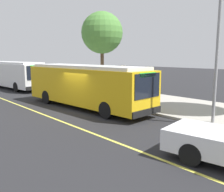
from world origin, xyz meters
The scene contains 10 objects.
ground_plane centered at (0.00, 0.00, 0.00)m, with size 120.00×120.00×0.00m, color #232326.
sidewalk_curb centered at (0.00, 6.00, 0.07)m, with size 44.00×6.40×0.15m, color #A8A399.
lane_stripe_center centered at (0.00, -2.20, 0.00)m, with size 36.00×0.14×0.01m, color #E0D64C.
transit_bus_main centered at (-0.66, 1.01, 1.62)m, with size 10.86×3.23×2.95m.
transit_bus_second centered at (-14.97, 1.10, 1.62)m, with size 11.36×3.49×2.95m.
bus_shelter centered at (-2.83, 6.13, 1.92)m, with size 2.90×1.60×2.48m.
waiting_bench centered at (-2.67, 5.96, 0.63)m, with size 1.60×0.48×0.95m.
route_sign_post centered at (0.34, 3.71, 1.96)m, with size 0.44×0.08×2.80m.
street_tree_upstreet centered at (-6.99, 7.67, 5.92)m, with size 4.27×4.27×7.93m.
utility_pole centered at (7.41, 3.33, 3.35)m, with size 0.16×0.16×6.40m, color gray.
Camera 1 is at (13.34, -8.88, 3.55)m, focal length 39.77 mm.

